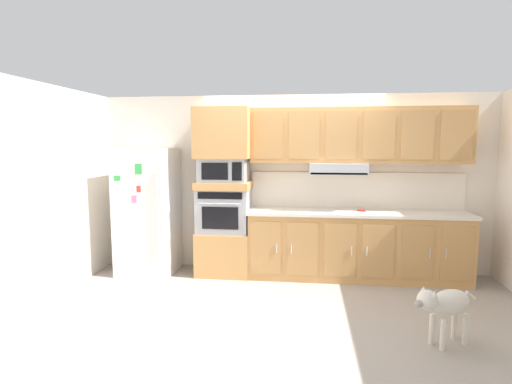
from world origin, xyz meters
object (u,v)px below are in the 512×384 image
refrigerator (148,211)px  built_in_oven (224,210)px  microwave (224,170)px  screwdriver (362,210)px  dog (445,304)px

refrigerator → built_in_oven: bearing=3.6°
built_in_oven → microwave: 0.56m
screwdriver → dog: 1.97m
refrigerator → screwdriver: 2.96m
built_in_oven → microwave: bearing=-0.8°
refrigerator → microwave: bearing=3.6°
refrigerator → built_in_oven: refrigerator is taller
microwave → dog: 3.18m
microwave → screwdriver: (1.87, 0.01, -0.53)m
dog → built_in_oven: bearing=-67.3°
built_in_oven → microwave: microwave is taller
refrigerator → microwave: refrigerator is taller
refrigerator → microwave: 1.23m
refrigerator → screwdriver: refrigerator is taller
refrigerator → screwdriver: (2.96, 0.08, 0.05)m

